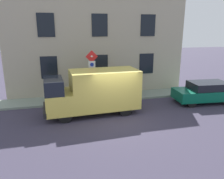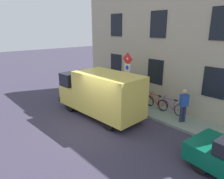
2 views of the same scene
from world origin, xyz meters
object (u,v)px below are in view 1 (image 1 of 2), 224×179
(bicycle_red, at_px, (110,90))
(bicycle_green, at_px, (96,91))
(delivery_van, at_px, (94,91))
(parked_hatchback, at_px, (206,92))
(bicycle_purple, at_px, (124,89))
(litter_bin, at_px, (99,93))
(pedestrian, at_px, (139,82))
(sign_post_stacked, at_px, (92,69))

(bicycle_red, bearing_deg, bicycle_green, 7.04)
(delivery_van, distance_m, parked_hatchback, 7.49)
(parked_hatchback, bearing_deg, bicycle_green, -17.45)
(bicycle_purple, xyz_separation_m, litter_bin, (-0.89, 1.99, 0.08))
(pedestrian, relative_size, litter_bin, 1.91)
(bicycle_purple, bearing_deg, sign_post_stacked, 18.12)
(pedestrian, bearing_deg, bicycle_purple, 176.39)
(delivery_van, bearing_deg, parked_hatchback, 178.21)
(pedestrian, bearing_deg, bicycle_red, -171.05)
(parked_hatchback, relative_size, bicycle_green, 2.41)
(parked_hatchback, relative_size, bicycle_purple, 2.41)
(delivery_van, height_order, bicycle_green, delivery_van)
(delivery_van, distance_m, bicycle_green, 3.11)
(bicycle_green, bearing_deg, bicycle_purple, -175.80)
(sign_post_stacked, height_order, bicycle_purple, sign_post_stacked)
(delivery_van, height_order, parked_hatchback, delivery_van)
(parked_hatchback, distance_m, bicycle_green, 7.41)
(delivery_van, relative_size, bicycle_green, 3.16)
(bicycle_purple, bearing_deg, delivery_van, 43.35)
(parked_hatchback, height_order, pedestrian, pedestrian)
(bicycle_red, height_order, pedestrian, pedestrian)
(bicycle_purple, relative_size, bicycle_green, 1.00)
(bicycle_red, relative_size, bicycle_green, 1.00)
(bicycle_red, bearing_deg, bicycle_purple, -173.06)
(sign_post_stacked, bearing_deg, bicycle_green, -21.49)
(bicycle_red, relative_size, litter_bin, 1.90)
(bicycle_green, bearing_deg, sign_post_stacked, 72.74)
(parked_hatchback, relative_size, bicycle_red, 2.41)
(litter_bin, bearing_deg, pedestrian, -82.90)
(delivery_van, relative_size, litter_bin, 6.03)
(litter_bin, bearing_deg, bicycle_red, -47.47)
(bicycle_green, distance_m, pedestrian, 3.15)
(bicycle_purple, distance_m, bicycle_green, 2.04)
(litter_bin, bearing_deg, parked_hatchback, -105.62)
(sign_post_stacked, xyz_separation_m, bicycle_red, (1.03, -1.42, -1.77))
(sign_post_stacked, bearing_deg, parked_hatchback, -103.68)
(parked_hatchback, xyz_separation_m, pedestrian, (2.28, 3.80, 0.34))
(sign_post_stacked, height_order, litter_bin, sign_post_stacked)
(bicycle_purple, relative_size, bicycle_red, 1.00)
(bicycle_purple, bearing_deg, pedestrian, 148.54)
(sign_post_stacked, height_order, pedestrian, sign_post_stacked)
(delivery_van, bearing_deg, bicycle_red, -121.75)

